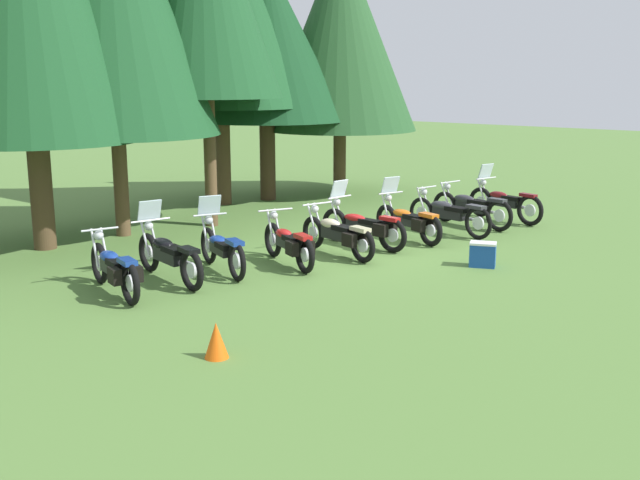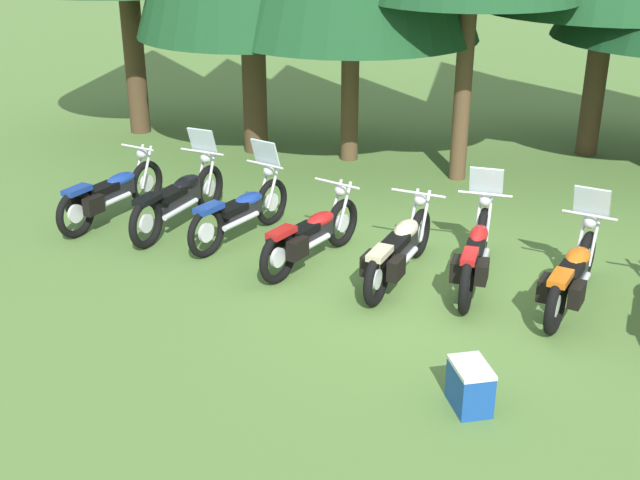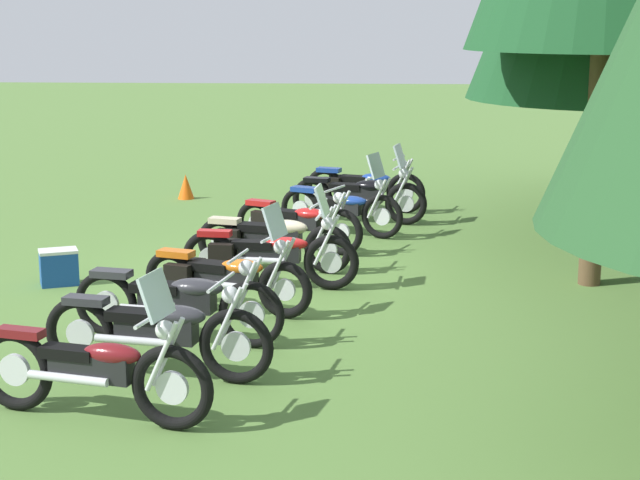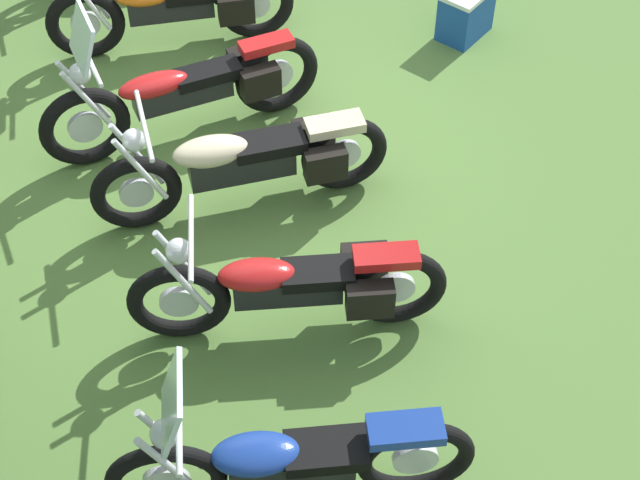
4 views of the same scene
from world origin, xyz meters
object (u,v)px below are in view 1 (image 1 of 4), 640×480
at_px(motorcycle_4, 338,234).
at_px(pine_tree_6, 340,34).
at_px(motorcycle_0, 115,268).
at_px(motorcycle_2, 222,247).
at_px(motorcycle_9, 504,202).
at_px(pine_tree_5, 266,39).
at_px(motorcycle_7, 449,213).
at_px(traffic_cone, 216,340).
at_px(motorcycle_3, 289,243).
at_px(motorcycle_1, 168,254).
at_px(motorcycle_6, 409,220).
at_px(picnic_cooler, 483,254).
at_px(motorcycle_8, 471,207).
at_px(motorcycle_5, 364,226).

height_order(motorcycle_4, pine_tree_6, pine_tree_6).
bearing_deg(motorcycle_0, motorcycle_2, -79.70).
relative_size(motorcycle_0, motorcycle_4, 0.98).
xyz_separation_m(motorcycle_9, pine_tree_5, (-1.26, 6.91, 4.12)).
bearing_deg(motorcycle_0, pine_tree_5, -44.03).
distance_m(motorcycle_7, traffic_cone, 9.05).
height_order(motorcycle_7, pine_tree_5, pine_tree_5).
bearing_deg(motorcycle_4, motorcycle_9, -85.92).
bearing_deg(motorcycle_3, traffic_cone, 144.26).
bearing_deg(motorcycle_1, motorcycle_9, -89.84).
height_order(motorcycle_0, motorcycle_4, motorcycle_0).
height_order(motorcycle_0, motorcycle_3, motorcycle_0).
bearing_deg(motorcycle_9, motorcycle_7, 95.86).
bearing_deg(motorcycle_2, pine_tree_6, -42.33).
relative_size(motorcycle_6, pine_tree_6, 0.28).
relative_size(motorcycle_4, picnic_cooler, 3.86).
height_order(motorcycle_3, pine_tree_5, pine_tree_5).
xyz_separation_m(pine_tree_6, traffic_cone, (-12.13, -7.24, -4.57)).
xyz_separation_m(motorcycle_3, motorcycle_6, (3.38, -0.58, 0.01)).
bearing_deg(motorcycle_0, motorcycle_1, -72.84).
distance_m(motorcycle_2, motorcycle_8, 7.04).
bearing_deg(motorcycle_6, motorcycle_2, 92.42).
bearing_deg(motorcycle_6, pine_tree_5, -1.60).
bearing_deg(motorcycle_7, pine_tree_6, -18.92).
xyz_separation_m(motorcycle_7, motorcycle_8, (1.11, 0.01, -0.00)).
bearing_deg(motorcycle_3, motorcycle_0, 98.18).
distance_m(motorcycle_6, motorcycle_7, 1.25).
xyz_separation_m(motorcycle_3, motorcycle_5, (2.21, -0.19, 0.02)).
relative_size(motorcycle_7, traffic_cone, 5.04).
distance_m(motorcycle_4, pine_tree_6, 9.33).
bearing_deg(motorcycle_8, motorcycle_9, -95.15).
bearing_deg(pine_tree_6, pine_tree_5, 156.58).
xyz_separation_m(picnic_cooler, traffic_cone, (-6.56, 0.47, 0.00)).
bearing_deg(motorcycle_3, picnic_cooler, -118.78).
xyz_separation_m(motorcycle_9, picnic_cooler, (-4.60, -1.76, -0.24)).
xyz_separation_m(motorcycle_2, motorcycle_4, (2.40, -0.91, -0.01)).
bearing_deg(pine_tree_5, pine_tree_6, -23.42).
bearing_deg(motorcycle_8, motorcycle_3, 91.68).
bearing_deg(motorcycle_8, motorcycle_0, 89.01).
bearing_deg(motorcycle_5, picnic_cooler, -173.76).
bearing_deg(motorcycle_2, motorcycle_1, 98.31).
relative_size(motorcycle_1, motorcycle_8, 0.99).
distance_m(motorcycle_3, pine_tree_5, 9.00).
distance_m(motorcycle_0, pine_tree_5, 10.93).
height_order(motorcycle_1, motorcycle_8, motorcycle_1).
relative_size(motorcycle_5, picnic_cooler, 4.04).
relative_size(motorcycle_6, motorcycle_9, 0.94).
bearing_deg(pine_tree_6, motorcycle_8, -110.52).
distance_m(motorcycle_1, motorcycle_8, 8.12).
xyz_separation_m(motorcycle_2, motorcycle_9, (8.01, -1.87, 0.02)).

